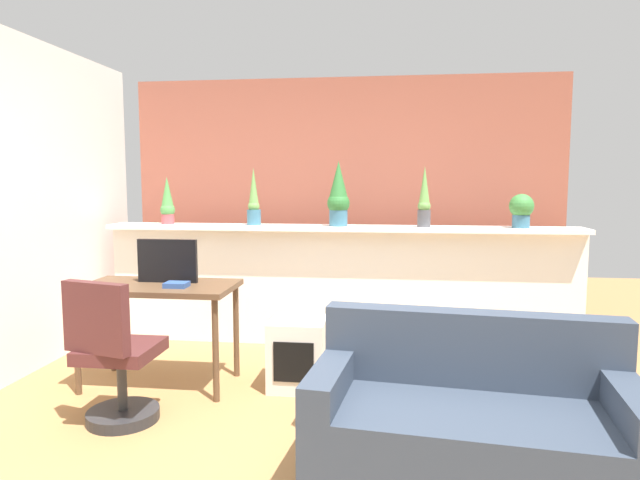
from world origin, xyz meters
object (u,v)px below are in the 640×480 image
(side_cube_shelf, at_px, (298,353))
(book_on_desk, at_px, (177,285))
(potted_plant_3, at_px, (424,200))
(office_chair, at_px, (114,363))
(potted_plant_1, at_px, (254,201))
(couch, at_px, (470,425))
(potted_plant_4, at_px, (521,209))
(desk, at_px, (159,296))
(potted_plant_0, at_px, (167,202))
(potted_plant_2, at_px, (339,195))
(tv_monitor, at_px, (167,261))

(side_cube_shelf, distance_m, book_on_desk, 1.00)
(potted_plant_3, bearing_deg, office_chair, -137.64)
(potted_plant_1, bearing_deg, couch, -53.01)
(potted_plant_4, bearing_deg, office_chair, -147.09)
(desk, xyz_separation_m, book_on_desk, (0.18, -0.10, 0.10))
(potted_plant_0, xyz_separation_m, potted_plant_2, (1.60, -0.06, 0.07))
(potted_plant_1, distance_m, couch, 2.91)
(potted_plant_1, bearing_deg, book_on_desk, -101.66)
(potted_plant_4, relative_size, book_on_desk, 1.84)
(potted_plant_4, bearing_deg, book_on_desk, -154.95)
(potted_plant_4, bearing_deg, potted_plant_3, -179.13)
(potted_plant_3, bearing_deg, book_on_desk, -145.96)
(book_on_desk, bearing_deg, potted_plant_1, 78.34)
(potted_plant_4, height_order, book_on_desk, potted_plant_4)
(potted_plant_0, xyz_separation_m, book_on_desk, (0.58, -1.26, -0.53))
(book_on_desk, bearing_deg, couch, -26.61)
(potted_plant_2, xyz_separation_m, couch, (0.86, -2.15, -1.08))
(desk, distance_m, couch, 2.34)
(potted_plant_0, relative_size, potted_plant_4, 1.51)
(tv_monitor, xyz_separation_m, couch, (2.02, -1.12, -0.63))
(potted_plant_2, height_order, book_on_desk, potted_plant_2)
(potted_plant_0, height_order, potted_plant_3, potted_plant_3)
(potted_plant_0, distance_m, office_chair, 2.09)
(potted_plant_1, distance_m, potted_plant_4, 2.33)
(potted_plant_1, relative_size, couch, 0.32)
(office_chair, bearing_deg, potted_plant_2, 56.00)
(potted_plant_4, height_order, desk, potted_plant_4)
(office_chair, distance_m, couch, 2.10)
(office_chair, bearing_deg, side_cube_shelf, 36.76)
(potted_plant_2, distance_m, side_cube_shelf, 1.53)
(potted_plant_3, distance_m, tv_monitor, 2.20)
(potted_plant_3, distance_m, side_cube_shelf, 1.76)
(potted_plant_4, height_order, couch, potted_plant_4)
(book_on_desk, bearing_deg, potted_plant_0, 114.65)
(potted_plant_3, bearing_deg, side_cube_shelf, -132.56)
(potted_plant_1, xyz_separation_m, tv_monitor, (-0.39, -1.05, -0.40))
(potted_plant_2, distance_m, potted_plant_4, 1.56)
(potted_plant_3, distance_m, office_chair, 2.79)
(desk, relative_size, couch, 0.67)
(potted_plant_4, bearing_deg, desk, -158.04)
(tv_monitor, height_order, office_chair, tv_monitor)
(potted_plant_3, height_order, side_cube_shelf, potted_plant_3)
(side_cube_shelf, height_order, couch, couch)
(tv_monitor, bearing_deg, potted_plant_3, 28.17)
(potted_plant_3, bearing_deg, tv_monitor, -151.83)
(potted_plant_3, xyz_separation_m, potted_plant_4, (0.81, 0.01, -0.07))
(tv_monitor, distance_m, office_chair, 0.92)
(office_chair, relative_size, couch, 0.56)
(potted_plant_0, bearing_deg, couch, -41.80)
(office_chair, bearing_deg, couch, -10.14)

